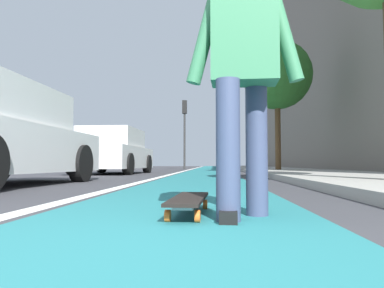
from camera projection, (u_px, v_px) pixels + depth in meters
ground_plane at (205, 175)px, 11.13m from camera, size 80.00×80.00×0.00m
bike_lane_paint at (209, 169)px, 25.09m from camera, size 56.00×1.81×0.00m
lane_stripe_white at (191, 169)px, 21.16m from camera, size 52.00×0.16×0.01m
sidewalk_curb at (267, 169)px, 18.93m from camera, size 52.00×3.20×0.12m
building_facade at (301, 67)px, 23.11m from camera, size 40.00×1.20×13.02m
skateboard at (189, 200)px, 2.34m from camera, size 0.85×0.24×0.11m
skater_person at (243, 65)px, 2.22m from camera, size 0.45×0.72×1.64m
parked_car_mid at (113, 152)px, 12.03m from camera, size 4.20×2.06×1.49m
traffic_light at (185, 122)px, 21.89m from camera, size 0.33×0.28×4.17m
street_tree_mid at (277, 75)px, 13.77m from camera, size 2.63×2.63×5.03m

